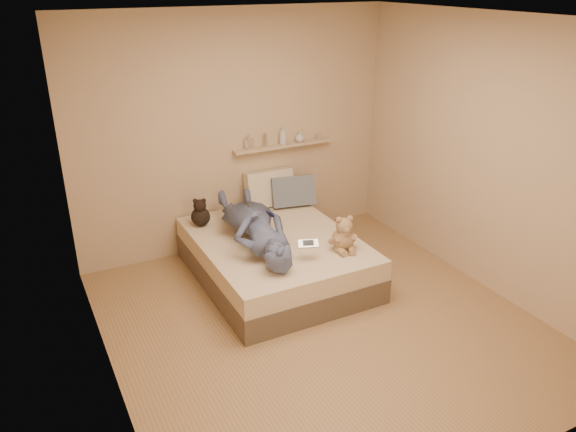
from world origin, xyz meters
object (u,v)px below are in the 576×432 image
bed (275,258)px  game_console (308,244)px  dark_plush (200,214)px  pillow_grey (293,191)px  teddy_bear (344,236)px  pillow_cream (269,188)px  person (255,225)px  wall_shelf (283,146)px

bed → game_console: game_console is taller
dark_plush → pillow_grey: bearing=3.0°
teddy_bear → pillow_cream: bearing=95.6°
teddy_bear → person: size_ratio=0.23×
pillow_cream → person: size_ratio=0.36×
bed → pillow_cream: (0.33, 0.83, 0.43)m
bed → pillow_grey: 0.97m
pillow_cream → pillow_grey: size_ratio=1.10×
game_console → pillow_cream: 1.41m
bed → pillow_grey: size_ratio=3.80×
bed → wall_shelf: bearing=58.8°
teddy_bear → pillow_grey: teddy_bear is taller
dark_plush → person: person is taller
pillow_cream → person: 0.99m
pillow_cream → game_console: bearing=-100.7°
bed → wall_shelf: size_ratio=1.58×
bed → person: person is taller
pillow_cream → wall_shelf: size_ratio=0.46×
person → pillow_cream: bearing=-117.2°
pillow_grey → person: 1.04m
pillow_grey → wall_shelf: bearing=93.2°
game_console → person: bearing=117.4°
bed → game_console: size_ratio=9.41×
pillow_grey → pillow_cream: bearing=148.8°
dark_plush → person: (0.34, -0.63, 0.05)m
bed → person: size_ratio=1.23×
game_console → dark_plush: dark_plush is taller
bed → dark_plush: bearing=131.8°
teddy_bear → pillow_cream: size_ratio=0.65×
person → wall_shelf: wall_shelf is taller
pillow_grey → person: bearing=-138.8°
bed → person: bearing=178.8°
game_console → teddy_bear: size_ratio=0.56×
game_console → pillow_cream: (0.26, 1.38, 0.03)m
teddy_bear → person: bearing=141.7°
teddy_bear → bed: bearing=131.0°
pillow_grey → wall_shelf: wall_shelf is taller
pillow_grey → wall_shelf: 0.53m
game_console → dark_plush: size_ratio=0.65×
bed → wall_shelf: wall_shelf is taller
pillow_grey → person: (-0.78, -0.69, 0.01)m
dark_plush → game_console: bearing=-61.9°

